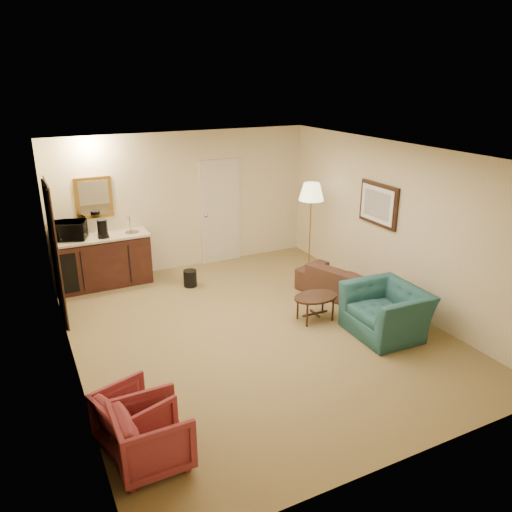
{
  "coord_description": "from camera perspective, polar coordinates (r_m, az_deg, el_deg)",
  "views": [
    {
      "loc": [
        -2.89,
        -5.87,
        3.56
      ],
      "look_at": [
        0.27,
        0.5,
        0.97
      ],
      "focal_mm": 35.0,
      "sensor_mm": 36.0,
      "label": 1
    }
  ],
  "objects": [
    {
      "name": "ground",
      "position": [
        7.44,
        -0.12,
        -8.52
      ],
      "size": [
        6.0,
        6.0,
        0.0
      ],
      "primitive_type": "plane",
      "color": "olive",
      "rests_on": "ground"
    },
    {
      "name": "room_walls",
      "position": [
        7.43,
        -3.44,
        5.64
      ],
      "size": [
        5.02,
        6.01,
        2.61
      ],
      "color": "beige",
      "rests_on": "ground"
    },
    {
      "name": "wetbar_cabinet",
      "position": [
        9.21,
        -17.06,
        -0.55
      ],
      "size": [
        1.64,
        0.58,
        0.92
      ],
      "primitive_type": "cube",
      "color": "#351A10",
      "rests_on": "ground"
    },
    {
      "name": "sofa",
      "position": [
        8.46,
        10.94,
        -2.53
      ],
      "size": [
        1.15,
        1.96,
        0.74
      ],
      "primitive_type": "imported",
      "rotation": [
        0.0,
        0.0,
        1.92
      ],
      "color": "black",
      "rests_on": "ground"
    },
    {
      "name": "teal_armchair",
      "position": [
        7.41,
        14.72,
        -5.28
      ],
      "size": [
        0.73,
        1.1,
        0.95
      ],
      "primitive_type": "imported",
      "rotation": [
        0.0,
        0.0,
        -1.6
      ],
      "color": "#225355",
      "rests_on": "ground"
    },
    {
      "name": "rose_chair_near",
      "position": [
        5.39,
        -13.81,
        -17.36
      ],
      "size": [
        0.78,
        0.8,
        0.67
      ],
      "primitive_type": "imported",
      "rotation": [
        0.0,
        0.0,
        1.89
      ],
      "color": "maroon",
      "rests_on": "ground"
    },
    {
      "name": "rose_chair_far",
      "position": [
        5.13,
        -11.82,
        -19.17
      ],
      "size": [
        0.64,
        0.69,
        0.7
      ],
      "primitive_type": "imported",
      "rotation": [
        0.0,
        0.0,
        1.58
      ],
      "color": "maroon",
      "rests_on": "ground"
    },
    {
      "name": "coffee_table",
      "position": [
        7.72,
        6.78,
        -5.9
      ],
      "size": [
        0.71,
        0.48,
        0.4
      ],
      "primitive_type": "cube",
      "rotation": [
        0.0,
        0.0,
        -0.02
      ],
      "color": "black",
      "rests_on": "ground"
    },
    {
      "name": "floor_lamp",
      "position": [
        9.35,
        6.2,
        3.16
      ],
      "size": [
        0.58,
        0.58,
        1.73
      ],
      "primitive_type": "cube",
      "rotation": [
        0.0,
        0.0,
        -0.34
      ],
      "color": "#B8803D",
      "rests_on": "ground"
    },
    {
      "name": "waste_bin",
      "position": [
        8.96,
        -7.53,
        -2.54
      ],
      "size": [
        0.28,
        0.28,
        0.3
      ],
      "primitive_type": "cylinder",
      "rotation": [
        0.0,
        0.0,
        0.2
      ],
      "color": "black",
      "rests_on": "ground"
    },
    {
      "name": "microwave",
      "position": [
        9.03,
        -20.66,
        2.98
      ],
      "size": [
        0.63,
        0.47,
        0.38
      ],
      "primitive_type": "imported",
      "rotation": [
        0.0,
        0.0,
        -0.32
      ],
      "color": "black",
      "rests_on": "wetbar_cabinet"
    },
    {
      "name": "coffee_maker",
      "position": [
        8.94,
        -17.14,
        3.01
      ],
      "size": [
        0.18,
        0.18,
        0.32
      ],
      "primitive_type": "cylinder",
      "rotation": [
        0.0,
        0.0,
        -0.09
      ],
      "color": "black",
      "rests_on": "wetbar_cabinet"
    }
  ]
}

